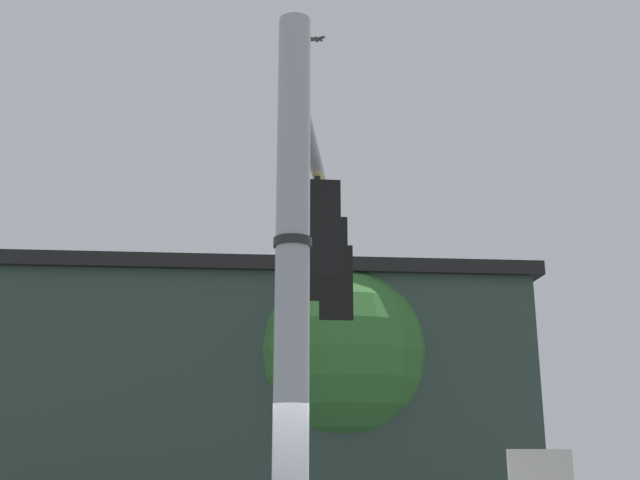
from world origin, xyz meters
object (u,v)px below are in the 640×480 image
traffic_light_nearest_pole (317,231)px  bird_flying (317,39)px  street_name_sign (297,251)px  traffic_light_mid_outer (335,284)px  traffic_light_mid_inner (327,261)px

traffic_light_nearest_pole → bird_flying: (0.22, 2.39, 4.07)m
traffic_light_nearest_pole → street_name_sign: 2.29m
street_name_sign → traffic_light_nearest_pole: bearing=79.1°
traffic_light_mid_outer → bird_flying: bearing=-121.2°
street_name_sign → traffic_light_mid_inner: bearing=79.0°
traffic_light_mid_outer → bird_flying: size_ratio=4.48×
traffic_light_nearest_pole → traffic_light_mid_inner: same height
traffic_light_nearest_pole → traffic_light_mid_inner: (0.29, 1.49, 0.00)m
traffic_light_mid_inner → traffic_light_nearest_pole: bearing=-101.0°
traffic_light_mid_inner → street_name_sign: 3.74m
traffic_light_nearest_pole → traffic_light_mid_outer: bearing=79.0°
traffic_light_mid_inner → traffic_light_mid_outer: (0.29, 1.49, 0.00)m
traffic_light_mid_inner → traffic_light_mid_outer: same height
traffic_light_mid_inner → traffic_light_mid_outer: size_ratio=1.00×
traffic_light_nearest_pole → bird_flying: 4.72m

